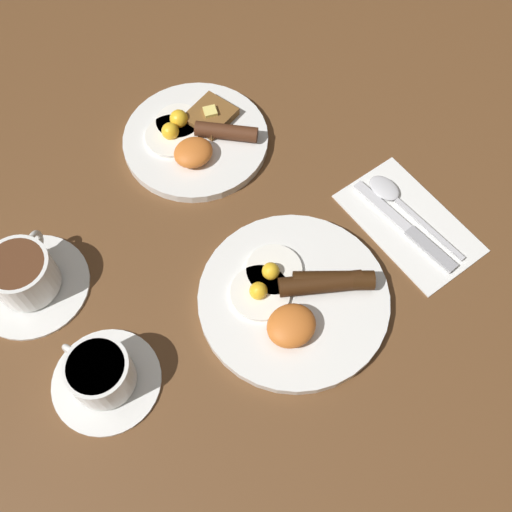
# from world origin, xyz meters

# --- Properties ---
(ground_plane) EXTENTS (3.00, 3.00, 0.00)m
(ground_plane) POSITION_xyz_m (0.00, 0.00, 0.00)
(ground_plane) COLOR brown
(breakfast_plate_near) EXTENTS (0.26, 0.26, 0.05)m
(breakfast_plate_near) POSITION_xyz_m (0.00, -0.00, 0.01)
(breakfast_plate_near) COLOR white
(breakfast_plate_near) RESTS_ON ground_plane
(breakfast_plate_far) EXTENTS (0.23, 0.23, 0.04)m
(breakfast_plate_far) POSITION_xyz_m (0.03, 0.31, 0.01)
(breakfast_plate_far) COLOR white
(breakfast_plate_far) RESTS_ON ground_plane
(teacup_near) EXTENTS (0.14, 0.14, 0.07)m
(teacup_near) POSITION_xyz_m (-0.27, 0.04, 0.03)
(teacup_near) COLOR white
(teacup_near) RESTS_ON ground_plane
(teacup_far) EXTENTS (0.16, 0.16, 0.07)m
(teacup_far) POSITION_xyz_m (-0.29, 0.22, 0.03)
(teacup_far) COLOR white
(teacup_far) RESTS_ON ground_plane
(napkin) EXTENTS (0.13, 0.22, 0.01)m
(napkin) POSITION_xyz_m (0.22, 0.01, 0.00)
(napkin) COLOR white
(napkin) RESTS_ON ground_plane
(knife) EXTENTS (0.04, 0.19, 0.01)m
(knife) POSITION_xyz_m (0.21, -0.00, 0.01)
(knife) COLOR silver
(knife) RESTS_ON napkin
(spoon) EXTENTS (0.04, 0.19, 0.01)m
(spoon) POSITION_xyz_m (0.22, 0.05, 0.01)
(spoon) COLOR silver
(spoon) RESTS_ON napkin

